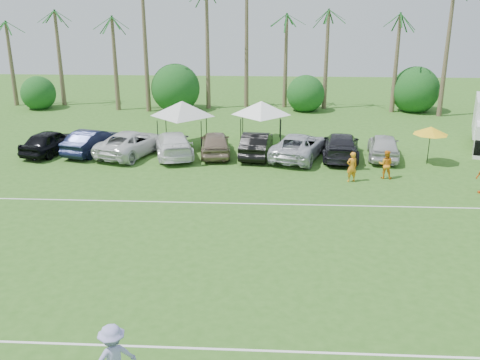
{
  "coord_description": "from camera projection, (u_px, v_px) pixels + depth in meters",
  "views": [
    {
      "loc": [
        2.69,
        -11.54,
        10.13
      ],
      "look_at": [
        1.32,
        13.08,
        1.6
      ],
      "focal_mm": 40.0,
      "sensor_mm": 36.0,
      "label": 1
    }
  ],
  "objects": [
    {
      "name": "field_lines",
      "position": [
        201.0,
        257.0,
        21.89
      ],
      "size": [
        80.0,
        12.1,
        0.01
      ],
      "color": "white",
      "rests_on": "ground"
    },
    {
      "name": "palm_tree_0",
      "position": [
        1.0,
        26.0,
        48.9
      ],
      "size": [
        2.4,
        2.4,
        8.9
      ],
      "color": "brown",
      "rests_on": "ground"
    },
    {
      "name": "palm_tree_1",
      "position": [
        53.0,
        16.0,
        48.35
      ],
      "size": [
        2.4,
        2.4,
        9.9
      ],
      "color": "brown",
      "rests_on": "ground"
    },
    {
      "name": "palm_tree_2",
      "position": [
        107.0,
        6.0,
        47.81
      ],
      "size": [
        2.4,
        2.4,
        10.9
      ],
      "color": "brown",
      "rests_on": "ground"
    },
    {
      "name": "palm_tree_4",
      "position": [
        196.0,
        27.0,
        47.96
      ],
      "size": [
        2.4,
        2.4,
        8.9
      ],
      "color": "brown",
      "rests_on": "ground"
    },
    {
      "name": "palm_tree_5",
      "position": [
        241.0,
        17.0,
        47.46
      ],
      "size": [
        2.4,
        2.4,
        9.9
      ],
      "color": "brown",
      "rests_on": "ground"
    },
    {
      "name": "palm_tree_6",
      "position": [
        286.0,
        6.0,
        46.97
      ],
      "size": [
        2.4,
        2.4,
        10.9
      ],
      "color": "brown",
      "rests_on": "ground"
    },
    {
      "name": "palm_tree_8",
      "position": [
        388.0,
        27.0,
        47.07
      ],
      "size": [
        2.4,
        2.4,
        8.9
      ],
      "color": "brown",
      "rests_on": "ground"
    },
    {
      "name": "palm_tree_9",
      "position": [
        447.0,
        17.0,
        46.52
      ],
      "size": [
        2.4,
        2.4,
        9.9
      ],
      "color": "brown",
      "rests_on": "ground"
    },
    {
      "name": "bush_tree_0",
      "position": [
        45.0,
        87.0,
        51.55
      ],
      "size": [
        4.0,
        4.0,
        4.0
      ],
      "color": "brown",
      "rests_on": "ground"
    },
    {
      "name": "bush_tree_1",
      "position": [
        178.0,
        88.0,
        50.86
      ],
      "size": [
        4.0,
        4.0,
        4.0
      ],
      "color": "brown",
      "rests_on": "ground"
    },
    {
      "name": "bush_tree_2",
      "position": [
        305.0,
        89.0,
        50.24
      ],
      "size": [
        4.0,
        4.0,
        4.0
      ],
      "color": "brown",
      "rests_on": "ground"
    },
    {
      "name": "bush_tree_3",
      "position": [
        413.0,
        90.0,
        49.71
      ],
      "size": [
        4.0,
        4.0,
        4.0
      ],
      "color": "brown",
      "rests_on": "ground"
    },
    {
      "name": "sideline_player_a",
      "position": [
        352.0,
        167.0,
        30.46
      ],
      "size": [
        0.75,
        0.62,
        1.76
      ],
      "primitive_type": "imported",
      "rotation": [
        0.0,
        0.0,
        3.5
      ],
      "color": "orange",
      "rests_on": "ground"
    },
    {
      "name": "sideline_player_b",
      "position": [
        386.0,
        164.0,
        31.03
      ],
      "size": [
        0.93,
        0.79,
        1.69
      ],
      "primitive_type": "imported",
      "rotation": [
        0.0,
        0.0,
        2.94
      ],
      "color": "orange",
      "rests_on": "ground"
    },
    {
      "name": "canopy_tent_left",
      "position": [
        182.0,
        101.0,
        37.1
      ],
      "size": [
        4.6,
        4.6,
        3.72
      ],
      "color": "black",
      "rests_on": "ground"
    },
    {
      "name": "canopy_tent_right",
      "position": [
        261.0,
        101.0,
        38.11
      ],
      "size": [
        4.32,
        4.32,
        3.5
      ],
      "color": "black",
      "rests_on": "ground"
    },
    {
      "name": "market_umbrella",
      "position": [
        431.0,
        131.0,
        33.25
      ],
      "size": [
        2.18,
        2.18,
        2.42
      ],
      "color": "black",
      "rests_on": "ground"
    },
    {
      "name": "frisbee_player",
      "position": [
        113.0,
        358.0,
        14.25
      ],
      "size": [
        1.46,
        1.3,
        1.97
      ],
      "rotation": [
        0.0,
        0.0,
        3.71
      ],
      "color": "#9D9ADB",
      "rests_on": "ground"
    },
    {
      "name": "parked_car_0",
      "position": [
        51.0,
        142.0,
        35.93
      ],
      "size": [
        3.16,
        5.15,
        1.64
      ],
      "primitive_type": "imported",
      "rotation": [
        0.0,
        0.0,
        2.87
      ],
      "color": "black",
      "rests_on": "ground"
    },
    {
      "name": "parked_car_1",
      "position": [
        92.0,
        141.0,
        36.04
      ],
      "size": [
        3.06,
        5.26,
        1.64
      ],
      "primitive_type": "imported",
      "rotation": [
        0.0,
        0.0,
        2.86
      ],
      "color": "black",
      "rests_on": "ground"
    },
    {
      "name": "parked_car_2",
      "position": [
        132.0,
        143.0,
        35.67
      ],
      "size": [
        4.49,
        6.46,
        1.64
      ],
      "primitive_type": "imported",
      "rotation": [
        0.0,
        0.0,
        2.81
      ],
      "color": "silver",
      "rests_on": "ground"
    },
    {
      "name": "parked_car_3",
      "position": [
        173.0,
        144.0,
        35.38
      ],
      "size": [
        3.78,
        6.06,
        1.64
      ],
      "primitive_type": "imported",
      "rotation": [
        0.0,
        0.0,
        3.42
      ],
      "color": "white",
      "rests_on": "ground"
    },
    {
      "name": "parked_car_4",
      "position": [
        215.0,
        143.0,
        35.61
      ],
      "size": [
        2.5,
        5.01,
        1.64
      ],
      "primitive_type": "imported",
      "rotation": [
        0.0,
        0.0,
        3.26
      ],
      "color": "#846E5A",
      "rests_on": "ground"
    },
    {
      "name": "parked_car_5",
      "position": [
        257.0,
        144.0,
        35.38
      ],
      "size": [
        2.23,
        5.12,
        1.64
      ],
      "primitive_type": "imported",
      "rotation": [
        0.0,
        0.0,
        3.04
      ],
      "color": "black",
      "rests_on": "ground"
    },
    {
      "name": "parked_car_6",
      "position": [
        299.0,
        146.0,
        34.94
      ],
      "size": [
        4.39,
        6.44,
        1.64
      ],
      "primitive_type": "imported",
      "rotation": [
        0.0,
        0.0,
        2.83
      ],
      "color": "#B9BAC3",
      "rests_on": "ground"
    },
    {
      "name": "parked_car_7",
      "position": [
        341.0,
        146.0,
        34.99
      ],
      "size": [
        2.95,
        5.87,
        1.64
      ],
      "primitive_type": "imported",
      "rotation": [
        0.0,
        0.0,
        3.02
      ],
      "color": "black",
      "rests_on": "ground"
    },
    {
      "name": "parked_car_8",
      "position": [
        384.0,
        146.0,
        34.92
      ],
      "size": [
        2.61,
        5.03,
        1.64
      ],
      "primitive_type": "imported",
      "rotation": [
        0.0,
        0.0,
        3.0
      ],
      "color": "silver",
      "rests_on": "ground"
    }
  ]
}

